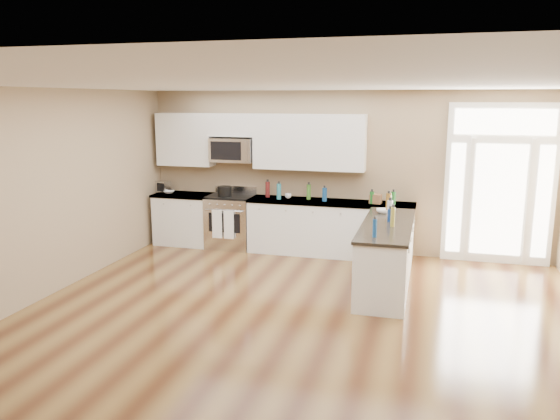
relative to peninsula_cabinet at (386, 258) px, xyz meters
name	(u,v)px	position (x,y,z in m)	size (l,w,h in m)	color
ground	(282,346)	(-0.93, -2.24, -0.43)	(8.00, 8.00, 0.00)	#462613
room_shell	(282,192)	(-0.93, -2.24, 1.27)	(8.00, 8.00, 8.00)	#957E5E
back_cabinet_left	(186,220)	(-3.80, 1.45, 0.00)	(1.10, 0.66, 0.94)	silver
back_cabinet_right	(330,230)	(-1.08, 1.45, 0.00)	(2.85, 0.66, 0.94)	silver
peninsula_cabinet	(386,258)	(0.00, 0.00, 0.00)	(0.69, 2.32, 0.94)	silver
upper_cabinet_left	(186,139)	(-3.81, 1.59, 1.49)	(1.04, 0.33, 0.95)	silver
upper_cabinet_right	(309,142)	(-1.50, 1.59, 1.49)	(1.94, 0.33, 0.95)	silver
upper_cabinet_short	(233,125)	(-2.88, 1.59, 1.77)	(0.82, 0.33, 0.40)	silver
microwave	(233,150)	(-2.88, 1.56, 1.33)	(0.78, 0.41, 0.42)	silver
entry_door	(499,184)	(1.62, 1.71, 0.87)	(1.70, 0.10, 2.60)	white
kitchen_range	(231,221)	(-2.90, 1.45, 0.04)	(0.80, 0.71, 1.08)	silver
stockpot	(225,191)	(-2.97, 1.35, 0.61)	(0.25, 0.25, 0.20)	black
toaster_oven	(163,186)	(-4.28, 1.55, 0.61)	(0.24, 0.19, 0.21)	silver
cardboard_box	(376,199)	(-0.32, 1.44, 0.58)	(0.19, 0.14, 0.16)	brown
bowl_left	(169,192)	(-4.10, 1.43, 0.53)	(0.18, 0.18, 0.05)	white
bowl_peninsula	(383,211)	(-0.12, 0.69, 0.54)	(0.20, 0.20, 0.06)	white
cup_counter	(288,196)	(-1.84, 1.52, 0.55)	(0.11, 0.11, 0.09)	white
counter_bottles	(346,200)	(-0.74, 0.92, 0.63)	(2.38, 2.44, 0.30)	#19591E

